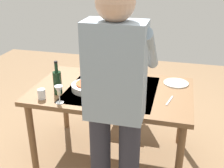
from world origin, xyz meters
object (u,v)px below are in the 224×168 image
object	(u,v)px
wine_glass_left	(59,91)
water_cup_near_left	(132,105)
water_cup_near_right	(42,94)
dinner_plate_near	(176,83)
dining_table	(112,97)
serving_bowl_pasta	(88,86)
wine_glass_right	(127,90)
wine_bottle	(57,82)
chair_near	(123,75)
water_cup_far_left	(131,81)
person_server	(116,103)

from	to	relation	value
wine_glass_left	water_cup_near_left	world-z (taller)	wine_glass_left
water_cup_near_right	dinner_plate_near	bearing A→B (deg)	-151.06
dining_table	wine_glass_left	distance (m)	0.53
dining_table	serving_bowl_pasta	xyz separation A→B (m)	(0.20, 0.07, 0.11)
wine_glass_right	water_cup_near_left	world-z (taller)	wine_glass_right
wine_bottle	wine_glass_right	distance (m)	0.60
wine_glass_right	water_cup_near_right	world-z (taller)	wine_glass_right
chair_near	wine_glass_right	distance (m)	1.09
water_cup_far_left	serving_bowl_pasta	size ratio (longest dim) A/B	0.35
water_cup_far_left	wine_glass_right	bearing A→B (deg)	93.30
chair_near	serving_bowl_pasta	distance (m)	0.93
wine_glass_left	dinner_plate_near	bearing A→B (deg)	-144.92
wine_glass_right	serving_bowl_pasta	bearing A→B (deg)	-19.31
chair_near	water_cup_near_left	bearing A→B (deg)	105.22
person_server	wine_glass_left	size ratio (longest dim) A/B	11.19
dining_table	wine_glass_right	size ratio (longest dim) A/B	9.40
chair_near	wine_bottle	xyz separation A→B (m)	(0.36, 1.02, 0.30)
wine_glass_right	serving_bowl_pasta	world-z (taller)	wine_glass_right
water_cup_near_left	water_cup_near_right	size ratio (longest dim) A/B	1.08
dining_table	chair_near	distance (m)	0.83
dining_table	water_cup_far_left	world-z (taller)	water_cup_far_left
water_cup_near_left	water_cup_far_left	world-z (taller)	water_cup_far_left
dining_table	dinner_plate_near	size ratio (longest dim) A/B	6.17
chair_near	water_cup_near_right	bearing A→B (deg)	68.59
person_server	wine_glass_left	xyz separation A→B (m)	(0.55, -0.34, -0.14)
water_cup_near_right	dinner_plate_near	distance (m)	1.23
wine_glass_left	dining_table	bearing A→B (deg)	-133.41
dining_table	wine_glass_right	distance (m)	0.32
wine_bottle	dinner_plate_near	distance (m)	1.09
chair_near	water_cup_near_left	distance (m)	1.23
dining_table	water_cup_far_left	distance (m)	0.23
person_server	water_cup_near_left	bearing A→B (deg)	-97.54
water_cup_near_left	serving_bowl_pasta	distance (m)	0.53
dining_table	wine_bottle	world-z (taller)	wine_bottle
dining_table	water_cup_near_left	bearing A→B (deg)	125.76
chair_near	water_cup_near_right	world-z (taller)	chair_near
chair_near	water_cup_far_left	xyz separation A→B (m)	(-0.23, 0.72, 0.24)
wine_bottle	wine_glass_left	distance (m)	0.18
wine_glass_left	serving_bowl_pasta	world-z (taller)	wine_glass_left
wine_glass_right	water_cup_near_right	bearing A→B (deg)	10.66
dining_table	water_cup_near_right	xyz separation A→B (m)	(0.52, 0.33, 0.12)
person_server	chair_near	bearing A→B (deg)	-79.95
wine_bottle	water_cup_near_left	xyz separation A→B (m)	(-0.68, 0.14, -0.06)
water_cup_far_left	person_server	bearing A→B (deg)	93.11
chair_near	person_server	bearing A→B (deg)	100.05
wine_glass_right	wine_bottle	bearing A→B (deg)	0.46
dining_table	water_cup_far_left	bearing A→B (deg)	-147.70
serving_bowl_pasta	dinner_plate_near	distance (m)	0.82
serving_bowl_pasta	water_cup_near_right	bearing A→B (deg)	39.36
water_cup_far_left	serving_bowl_pasta	bearing A→B (deg)	24.73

